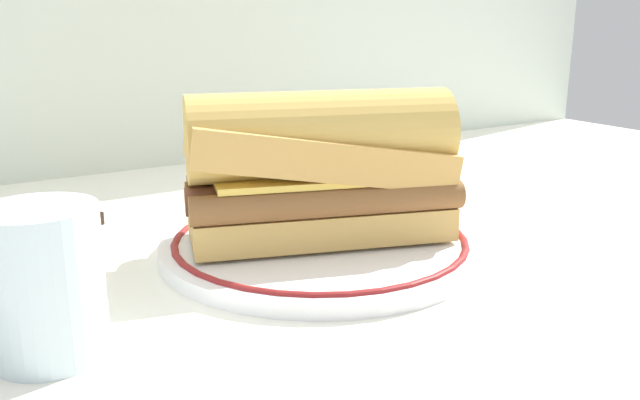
# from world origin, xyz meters

# --- Properties ---
(ground_plane) EXTENTS (1.50, 1.50, 0.00)m
(ground_plane) POSITION_xyz_m (0.00, 0.00, 0.00)
(ground_plane) COLOR white
(plate) EXTENTS (0.26, 0.26, 0.01)m
(plate) POSITION_xyz_m (-0.01, 0.01, 0.01)
(plate) COLOR white
(plate) RESTS_ON ground_plane
(sausage_sandwich) EXTENTS (0.23, 0.15, 0.12)m
(sausage_sandwich) POSITION_xyz_m (-0.01, 0.01, 0.07)
(sausage_sandwich) COLOR tan
(sausage_sandwich) RESTS_ON plate
(drinking_glass) EXTENTS (0.07, 0.07, 0.09)m
(drinking_glass) POSITION_xyz_m (-0.24, -0.06, 0.04)
(drinking_glass) COLOR silver
(drinking_glass) RESTS_ON ground_plane
(salt_shaker) EXTENTS (0.03, 0.03, 0.07)m
(salt_shaker) POSITION_xyz_m (0.10, 0.20, 0.04)
(salt_shaker) COLOR white
(salt_shaker) RESTS_ON ground_plane
(butter_knife) EXTENTS (0.13, 0.08, 0.01)m
(butter_knife) POSITION_xyz_m (-0.20, 0.16, 0.00)
(butter_knife) COLOR silver
(butter_knife) RESTS_ON ground_plane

